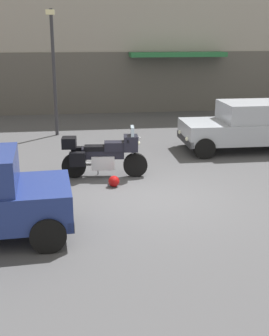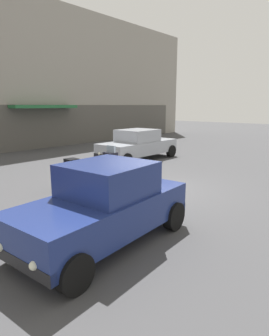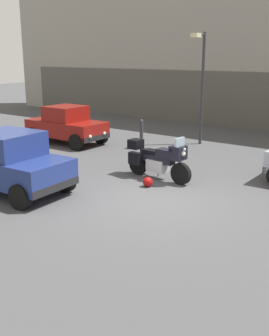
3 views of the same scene
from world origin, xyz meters
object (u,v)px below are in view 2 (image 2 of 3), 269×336
(motorcycle, at_px, (94,169))
(helmet, at_px, (115,185))
(car_hatchback_near, at_px, (105,205))
(car_sedan_far, at_px, (138,145))

(motorcycle, xyz_separation_m, helmet, (0.21, -0.81, -0.48))
(car_hatchback_near, bearing_deg, helmet, -141.84)
(helmet, distance_m, car_sedan_far, 5.66)
(helmet, relative_size, car_hatchback_near, 0.07)
(motorcycle, height_order, helmet, motorcycle)
(helmet, xyz_separation_m, car_hatchback_near, (-2.90, -2.57, 0.67))
(motorcycle, distance_m, helmet, 0.96)
(motorcycle, height_order, car_sedan_far, car_sedan_far)
(helmet, bearing_deg, car_hatchback_near, -138.51)
(motorcycle, bearing_deg, helmet, -70.48)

